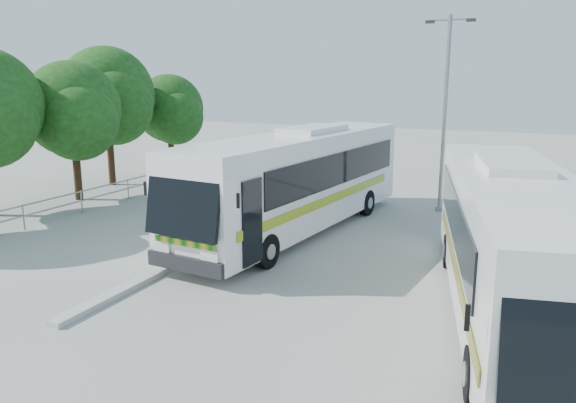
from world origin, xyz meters
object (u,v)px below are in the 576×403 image
at_px(tree_far_c, 73,109).
at_px(coach_adjacent, 513,241).
at_px(tree_far_d, 108,95).
at_px(tree_far_e, 170,109).
at_px(lamppost, 445,106).
at_px(coach_main, 299,179).

height_order(tree_far_c, coach_adjacent, tree_far_c).
xyz_separation_m(tree_far_d, coach_adjacent, (20.57, -9.82, -2.91)).
bearing_deg(coach_adjacent, tree_far_e, 132.58).
bearing_deg(tree_far_e, tree_far_d, -98.63).
bearing_deg(tree_far_d, tree_far_e, 81.37).
distance_m(tree_far_e, coach_adjacent, 24.59).
xyz_separation_m(tree_far_d, lamppost, (17.21, 0.94, -0.29)).
height_order(tree_far_c, tree_far_d, tree_far_d).
relative_size(tree_far_c, tree_far_d, 0.88).
height_order(tree_far_e, lamppost, lamppost).
bearing_deg(coach_adjacent, tree_far_d, 142.82).
bearing_deg(lamppost, tree_far_c, -161.29).
bearing_deg(coach_main, tree_far_d, 166.32).
bearing_deg(coach_main, tree_far_e, 149.34).
relative_size(tree_far_e, coach_adjacent, 0.46).
distance_m(tree_far_c, coach_main, 11.97).
distance_m(coach_main, coach_adjacent, 9.23).
relative_size(tree_far_c, tree_far_e, 1.10).
distance_m(tree_far_c, coach_adjacent, 20.46).
xyz_separation_m(tree_far_e, coach_adjacent, (19.88, -14.32, -1.98)).
distance_m(tree_far_e, coach_main, 15.40).
height_order(tree_far_c, lamppost, lamppost).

